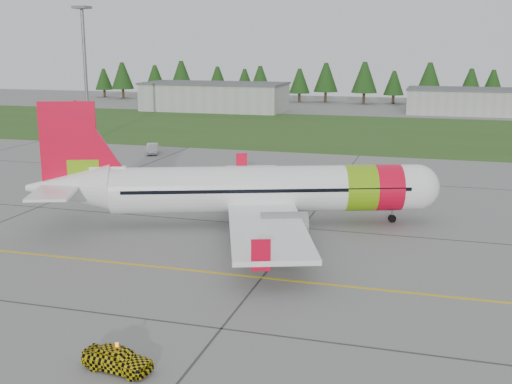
% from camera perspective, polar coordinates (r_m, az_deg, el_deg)
% --- Properties ---
extents(ground, '(320.00, 320.00, 0.00)m').
position_cam_1_polar(ground, '(39.10, -17.29, -9.80)').
color(ground, gray).
rests_on(ground, ground).
extents(aircraft, '(33.00, 31.33, 10.38)m').
position_cam_1_polar(aircraft, '(53.28, 0.01, 0.22)').
color(aircraft, white).
rests_on(aircraft, ground).
extents(follow_me_car, '(1.35, 1.54, 3.45)m').
position_cam_1_polar(follow_me_car, '(30.77, -12.31, -12.37)').
color(follow_me_car, yellow).
rests_on(follow_me_car, ground).
extents(service_van, '(1.94, 1.89, 4.31)m').
position_cam_1_polar(service_van, '(89.97, -9.22, 4.73)').
color(service_van, silver).
rests_on(service_van, ground).
extents(grass_strip, '(320.00, 50.00, 0.03)m').
position_cam_1_polar(grass_strip, '(114.62, 5.77, 5.49)').
color(grass_strip, '#30561E').
rests_on(grass_strip, ground).
extents(taxi_guideline, '(120.00, 0.25, 0.02)m').
position_cam_1_polar(taxi_guideline, '(45.49, -11.76, -6.21)').
color(taxi_guideline, gold).
rests_on(taxi_guideline, ground).
extents(hangar_west, '(32.00, 14.00, 6.00)m').
position_cam_1_polar(hangar_west, '(149.13, -3.69, 8.39)').
color(hangar_west, '#A8A8A3').
rests_on(hangar_west, ground).
extents(hangar_east, '(24.00, 12.00, 5.20)m').
position_cam_1_polar(hangar_east, '(148.36, 18.05, 7.61)').
color(hangar_east, '#A8A8A3').
rests_on(hangar_east, ground).
extents(floodlight_mast, '(0.50, 0.50, 20.00)m').
position_cam_1_polar(floodlight_mast, '(102.46, -14.90, 9.86)').
color(floodlight_mast, slate).
rests_on(floodlight_mast, ground).
extents(treeline, '(160.00, 8.00, 10.00)m').
position_cam_1_polar(treeline, '(169.33, 9.35, 9.47)').
color(treeline, '#1C3F14').
rests_on(treeline, ground).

